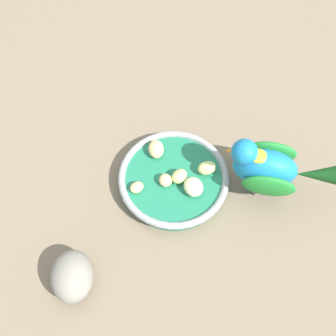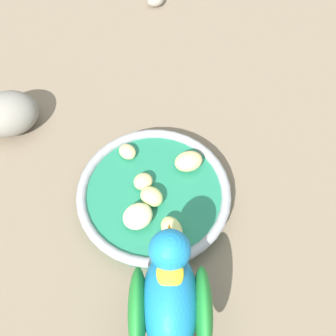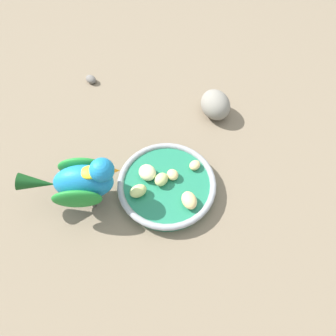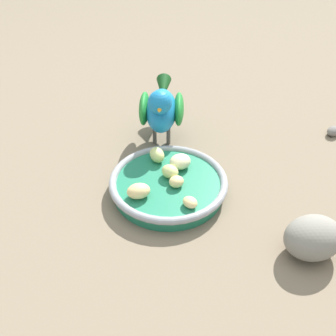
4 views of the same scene
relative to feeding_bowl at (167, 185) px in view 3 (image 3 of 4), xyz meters
name	(u,v)px [view 3 (image 3 of 4)]	position (x,y,z in m)	size (l,w,h in m)	color
ground_plane	(181,191)	(-0.02, 0.02, -0.02)	(4.00, 4.00, 0.00)	#756651
feeding_bowl	(167,185)	(0.00, 0.00, 0.00)	(0.20, 0.20, 0.03)	#1E7251
apple_piece_0	(147,173)	(0.02, -0.03, 0.02)	(0.04, 0.03, 0.02)	beige
apple_piece_1	(173,175)	(-0.02, -0.01, 0.02)	(0.02, 0.02, 0.02)	#E5C67F
apple_piece_2	(161,179)	(0.01, -0.01, 0.02)	(0.03, 0.02, 0.02)	#C6D17A
apple_piece_3	(195,165)	(-0.07, 0.00, 0.01)	(0.02, 0.02, 0.02)	#E5C67F
apple_piece_4	(138,191)	(0.06, -0.01, 0.02)	(0.03, 0.02, 0.03)	#C6D17A
apple_piece_5	(189,200)	(-0.01, 0.06, 0.02)	(0.04, 0.03, 0.02)	#E5C67F
parrot	(81,181)	(0.15, -0.06, 0.06)	(0.18, 0.12, 0.13)	#59544C
rock_large	(215,105)	(-0.21, -0.12, 0.01)	(0.08, 0.07, 0.06)	gray
pebble_0	(91,79)	(0.01, -0.38, -0.01)	(0.03, 0.02, 0.02)	slate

